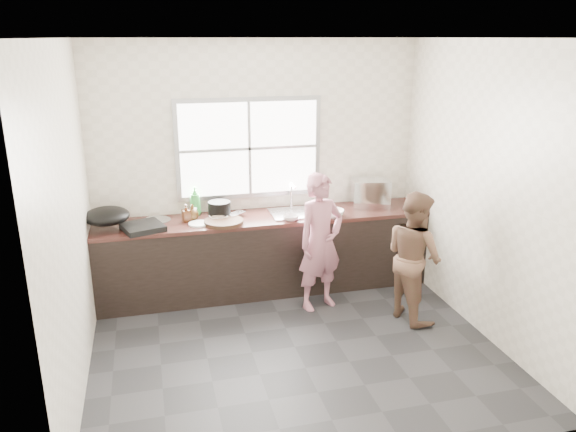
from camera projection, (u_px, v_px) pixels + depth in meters
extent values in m
cube|color=#28282A|center=(295.00, 347.00, 5.14)|extent=(3.60, 3.20, 0.01)
cube|color=silver|center=(296.00, 37.00, 4.31)|extent=(3.60, 3.20, 0.01)
cube|color=silver|center=(258.00, 165.00, 6.21)|extent=(3.60, 0.01, 2.70)
cube|color=beige|center=(69.00, 222.00, 4.30)|extent=(0.01, 3.20, 2.70)
cube|color=silver|center=(485.00, 192.00, 5.15)|extent=(0.01, 3.20, 2.70)
cube|color=beige|center=(367.00, 283.00, 3.24)|extent=(3.60, 0.01, 2.70)
cube|color=black|center=(265.00, 255.00, 6.20)|extent=(3.60, 0.62, 0.82)
cube|color=#371B16|center=(265.00, 218.00, 6.07)|extent=(3.60, 0.64, 0.04)
cube|color=silver|center=(296.00, 213.00, 6.15)|extent=(0.55, 0.45, 0.02)
cylinder|color=silver|center=(291.00, 196.00, 6.29)|extent=(0.02, 0.02, 0.30)
cube|color=#9EA0A5|center=(249.00, 148.00, 6.11)|extent=(1.60, 0.05, 1.10)
cube|color=white|center=(249.00, 149.00, 6.09)|extent=(1.50, 0.01, 1.00)
imported|color=#B36B7C|center=(320.00, 246.00, 5.72)|extent=(0.56, 0.46, 1.34)
imported|color=brown|center=(414.00, 256.00, 5.50)|extent=(0.62, 0.73, 1.31)
cylinder|color=black|center=(224.00, 222.00, 5.81)|extent=(0.46, 0.46, 0.04)
cube|color=#A6A7AC|center=(236.00, 213.00, 6.02)|extent=(0.24, 0.22, 0.01)
imported|color=white|center=(218.00, 217.00, 5.94)|extent=(0.22, 0.22, 0.05)
imported|color=white|center=(332.00, 214.00, 6.03)|extent=(0.26, 0.26, 0.06)
imported|color=silver|center=(291.00, 217.00, 5.92)|extent=(0.24, 0.24, 0.07)
cylinder|color=black|center=(219.00, 209.00, 6.00)|extent=(0.30, 0.30, 0.17)
cylinder|color=white|center=(199.00, 224.00, 5.79)|extent=(0.25, 0.25, 0.02)
imported|color=green|center=(195.00, 201.00, 6.06)|extent=(0.15, 0.15, 0.32)
imported|color=#482512|center=(186.00, 214.00, 5.87)|extent=(0.09, 0.09, 0.17)
imported|color=#422A10|center=(192.00, 213.00, 5.91)|extent=(0.15, 0.15, 0.16)
cylinder|color=white|center=(193.00, 213.00, 5.97)|extent=(0.09, 0.09, 0.11)
cube|color=black|center=(143.00, 227.00, 5.62)|extent=(0.47, 0.47, 0.06)
ellipsoid|color=black|center=(107.00, 216.00, 5.59)|extent=(0.57, 0.57, 0.17)
cube|color=silver|center=(370.00, 193.00, 6.37)|extent=(0.46, 0.37, 0.31)
cylinder|color=#A8A9AF|center=(158.00, 220.00, 5.90)|extent=(0.29, 0.29, 0.01)
cylinder|color=silver|center=(157.00, 219.00, 5.93)|extent=(0.28, 0.28, 0.01)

